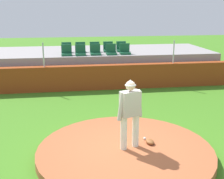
% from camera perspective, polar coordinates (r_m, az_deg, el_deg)
% --- Properties ---
extents(ground_plane, '(60.00, 60.00, 0.00)m').
position_cam_1_polar(ground_plane, '(7.67, 2.49, -12.57)').
color(ground_plane, '#3D791C').
extents(pitchers_mound, '(4.39, 4.39, 0.22)m').
position_cam_1_polar(pitchers_mound, '(7.62, 2.50, -11.85)').
color(pitchers_mound, '#A45733').
rests_on(pitchers_mound, ground_plane).
extents(pitcher, '(0.70, 0.40, 1.75)m').
position_cam_1_polar(pitcher, '(7.21, 3.48, -3.77)').
color(pitcher, white).
rests_on(pitcher, pitchers_mound).
extents(baseball, '(0.07, 0.07, 0.07)m').
position_cam_1_polar(baseball, '(8.02, 6.27, -9.29)').
color(baseball, white).
rests_on(baseball, pitchers_mound).
extents(fielding_glove, '(0.25, 0.33, 0.11)m').
position_cam_1_polar(fielding_glove, '(7.82, 7.26, -9.86)').
color(fielding_glove, brown).
rests_on(fielding_glove, pitchers_mound).
extents(brick_barrier, '(13.91, 0.40, 1.10)m').
position_cam_1_polar(brick_barrier, '(13.37, -2.60, 2.36)').
color(brick_barrier, '#8E3715').
rests_on(brick_barrier, ground_plane).
extents(fence_post_left, '(0.06, 0.06, 1.04)m').
position_cam_1_polar(fence_post_left, '(13.14, -12.99, 6.50)').
color(fence_post_left, silver).
rests_on(fence_post_left, brick_barrier).
extents(fence_post_right, '(0.06, 0.06, 1.04)m').
position_cam_1_polar(fence_post_right, '(13.94, 11.71, 7.08)').
color(fence_post_right, silver).
rests_on(fence_post_right, brick_barrier).
extents(bleacher_platform, '(12.13, 4.05, 1.40)m').
position_cam_1_polar(bleacher_platform, '(15.84, -3.57, 5.00)').
color(bleacher_platform, gray).
rests_on(bleacher_platform, ground_plane).
extents(stadium_chair_0, '(0.48, 0.44, 0.50)m').
position_cam_1_polar(stadium_chair_0, '(14.19, -8.68, 7.10)').
color(stadium_chair_0, '#175233').
rests_on(stadium_chair_0, bleacher_platform).
extents(stadium_chair_1, '(0.48, 0.44, 0.50)m').
position_cam_1_polar(stadium_chair_1, '(14.15, -6.05, 7.17)').
color(stadium_chair_1, '#175233').
rests_on(stadium_chair_1, bleacher_platform).
extents(stadium_chair_2, '(0.48, 0.44, 0.50)m').
position_cam_1_polar(stadium_chair_2, '(14.23, -3.20, 7.28)').
color(stadium_chair_2, '#175233').
rests_on(stadium_chair_2, bleacher_platform).
extents(stadium_chair_3, '(0.48, 0.44, 0.50)m').
position_cam_1_polar(stadium_chair_3, '(14.30, -0.16, 7.34)').
color(stadium_chair_3, '#175233').
rests_on(stadium_chair_3, bleacher_platform).
extents(stadium_chair_4, '(0.48, 0.44, 0.50)m').
position_cam_1_polar(stadium_chair_4, '(14.44, 2.48, 7.41)').
color(stadium_chair_4, '#175233').
rests_on(stadium_chair_4, bleacher_platform).
extents(stadium_chair_5, '(0.48, 0.44, 0.50)m').
position_cam_1_polar(stadium_chair_5, '(15.06, -8.68, 7.59)').
color(stadium_chair_5, '#175233').
rests_on(stadium_chair_5, bleacher_platform).
extents(stadium_chair_6, '(0.48, 0.44, 0.50)m').
position_cam_1_polar(stadium_chair_6, '(15.07, -6.05, 7.69)').
color(stadium_chair_6, '#175233').
rests_on(stadium_chair_6, bleacher_platform).
extents(stadium_chair_7, '(0.48, 0.44, 0.50)m').
position_cam_1_polar(stadium_chair_7, '(15.11, -3.32, 7.77)').
color(stadium_chair_7, '#175233').
rests_on(stadium_chair_7, bleacher_platform).
extents(stadium_chair_8, '(0.48, 0.44, 0.50)m').
position_cam_1_polar(stadium_chair_8, '(15.20, -0.72, 7.84)').
color(stadium_chair_8, '#175233').
rests_on(stadium_chair_8, bleacher_platform).
extents(stadium_chair_9, '(0.48, 0.44, 0.50)m').
position_cam_1_polar(stadium_chair_9, '(15.29, 1.81, 7.88)').
color(stadium_chair_9, '#175233').
rests_on(stadium_chair_9, bleacher_platform).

